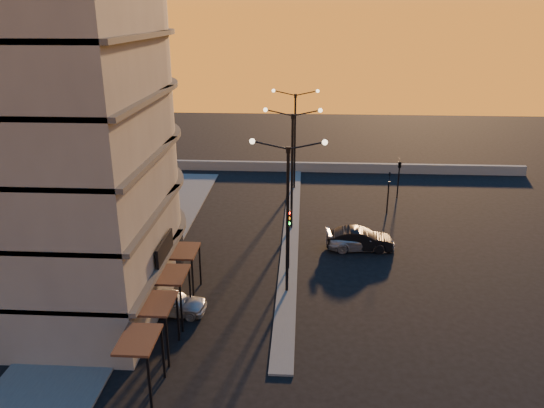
{
  "coord_description": "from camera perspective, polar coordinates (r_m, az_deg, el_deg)",
  "views": [
    {
      "loc": [
        0.85,
        -28.55,
        16.09
      ],
      "look_at": [
        -1.27,
        5.88,
        3.54
      ],
      "focal_mm": 35.0,
      "sensor_mm": 36.0,
      "label": 1
    }
  ],
  "objects": [
    {
      "name": "car_sedan",
      "position": [
        38.45,
        9.37,
        -3.76
      ],
      "size": [
        4.71,
        1.66,
        1.55
      ],
      "primitive_type": "imported",
      "rotation": [
        0.0,
        0.0,
        1.57
      ],
      "color": "black",
      "rests_on": "ground"
    },
    {
      "name": "sidewalk_west",
      "position": [
        38.01,
        -14.28,
        -5.61
      ],
      "size": [
        5.0,
        40.0,
        0.12
      ],
      "primitive_type": "cube",
      "color": "#535350",
      "rests_on": "ground"
    },
    {
      "name": "signal_east_a",
      "position": [
        45.41,
        12.4,
        1.34
      ],
      "size": [
        0.13,
        0.16,
        3.6
      ],
      "color": "black",
      "rests_on": "ground"
    },
    {
      "name": "streetlamp_far",
      "position": [
        49.67,
        2.48,
        7.77
      ],
      "size": [
        4.32,
        0.32,
        9.51
      ],
      "color": "black",
      "rests_on": "ground"
    },
    {
      "name": "ground",
      "position": [
        32.78,
        1.6,
        -9.41
      ],
      "size": [
        120.0,
        120.0,
        0.0
      ],
      "primitive_type": "plane",
      "color": "black",
      "rests_on": "ground"
    },
    {
      "name": "traffic_light_main",
      "position": [
        34.09,
        1.82,
        -2.8
      ],
      "size": [
        0.28,
        0.44,
        4.25
      ],
      "color": "black",
      "rests_on": "ground"
    },
    {
      "name": "median",
      "position": [
        41.75,
        2.08,
        -2.6
      ],
      "size": [
        1.2,
        36.0,
        0.12
      ],
      "primitive_type": "cube",
      "color": "#535350",
      "rests_on": "ground"
    },
    {
      "name": "car_wagon",
      "position": [
        38.58,
        9.49,
        -3.78
      ],
      "size": [
        5.12,
        2.47,
        1.44
      ],
      "primitive_type": "imported",
      "rotation": [
        0.0,
        0.0,
        1.66
      ],
      "color": "#B1B4B9",
      "rests_on": "ground"
    },
    {
      "name": "building",
      "position": [
        32.48,
        -24.19,
        10.89
      ],
      "size": [
        14.35,
        17.08,
        25.0
      ],
      "color": "#69635C",
      "rests_on": "ground"
    },
    {
      "name": "streetlamp_near",
      "position": [
        30.43,
        1.7,
        -0.2
      ],
      "size": [
        4.32,
        0.32,
        9.51
      ],
      "color": "black",
      "rests_on": "ground"
    },
    {
      "name": "signal_east_b",
      "position": [
        49.09,
        13.57,
        4.08
      ],
      "size": [
        0.42,
        1.99,
        3.6
      ],
      "color": "black",
      "rests_on": "ground"
    },
    {
      "name": "streetlamp_mid",
      "position": [
        39.96,
        2.18,
        4.75
      ],
      "size": [
        4.32,
        0.32,
        9.51
      ],
      "color": "black",
      "rests_on": "ground"
    },
    {
      "name": "parapet",
      "position": [
        56.74,
        4.56,
        3.98
      ],
      "size": [
        44.0,
        0.5,
        1.0
      ],
      "primitive_type": "cube",
      "color": "slate",
      "rests_on": "ground"
    },
    {
      "name": "car_hatchback",
      "position": [
        30.86,
        -10.93,
        -10.31
      ],
      "size": [
        4.22,
        1.87,
        1.41
      ],
      "primitive_type": "imported",
      "rotation": [
        0.0,
        0.0,
        1.52
      ],
      "color": "#AFB3B7",
      "rests_on": "ground"
    }
  ]
}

